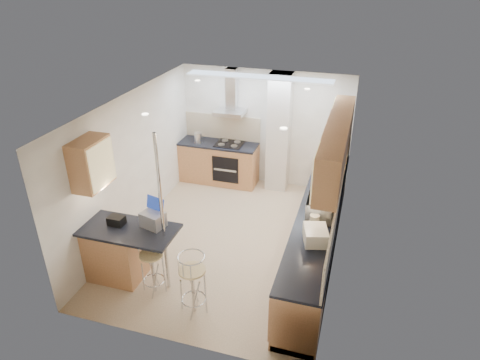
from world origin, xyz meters
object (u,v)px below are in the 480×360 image
(bar_stool_end, at_px, (193,284))
(microwave, at_px, (321,207))
(bar_stool_near, at_px, (153,267))
(bread_bin, at_px, (316,235))
(laptop, at_px, (153,220))

(bar_stool_end, bearing_deg, microwave, -28.04)
(bar_stool_near, relative_size, bar_stool_end, 0.92)
(bar_stool_near, bearing_deg, bar_stool_end, -6.85)
(bar_stool_near, distance_m, bar_stool_end, 0.76)
(bread_bin, bearing_deg, bar_stool_end, -165.42)
(microwave, relative_size, bar_stool_end, 0.61)
(microwave, bearing_deg, bar_stool_near, 119.50)
(bread_bin, bearing_deg, laptop, 173.03)
(bar_stool_end, bearing_deg, bar_stool_near, 89.35)
(bread_bin, bearing_deg, bar_stool_near, -178.91)
(microwave, height_order, bread_bin, microwave)
(bar_stool_near, bearing_deg, microwave, 40.77)
(bar_stool_near, relative_size, bread_bin, 2.23)
(bar_stool_near, xyz_separation_m, bread_bin, (2.24, 0.65, 0.58))
(laptop, bearing_deg, bar_stool_near, -58.81)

